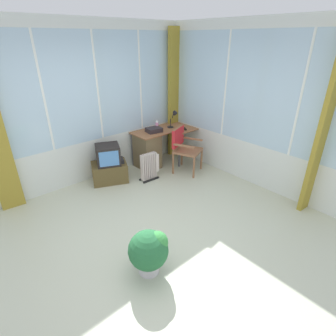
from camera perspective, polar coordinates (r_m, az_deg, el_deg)
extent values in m
cube|color=beige|center=(3.87, -3.52, -14.08)|extent=(5.62, 5.10, 0.06)
cube|color=silver|center=(5.23, -17.90, 1.28)|extent=(4.62, 0.06, 0.76)
cube|color=silver|center=(4.85, -20.06, 15.31)|extent=(4.53, 0.06, 1.84)
cube|color=silver|center=(4.79, -22.11, 27.13)|extent=(4.62, 0.06, 0.18)
cube|color=white|center=(4.71, -25.34, 14.10)|extent=(0.04, 0.07, 1.84)
cube|color=white|center=(5.04, -15.08, 16.32)|extent=(0.04, 0.07, 1.84)
cube|color=white|center=(5.52, -6.17, 17.81)|extent=(0.04, 0.07, 1.84)
cube|color=silver|center=(5.19, 17.13, 1.21)|extent=(0.06, 4.10, 0.76)
cube|color=silver|center=(4.81, 19.22, 15.35)|extent=(0.06, 4.02, 1.84)
cube|color=silver|center=(4.75, 21.21, 27.29)|extent=(0.06, 4.10, 0.18)
cube|color=white|center=(4.52, 26.78, 13.41)|extent=(0.07, 0.04, 1.84)
cube|color=white|center=(5.18, 12.52, 16.83)|extent=(0.07, 0.04, 1.84)
cube|color=olive|center=(5.99, 1.40, 15.30)|extent=(0.35, 0.10, 2.68)
cube|color=olive|center=(4.37, 30.71, 7.51)|extent=(0.35, 0.10, 2.68)
cube|color=#955F3C|center=(5.64, -1.44, 8.21)|extent=(1.26, 0.56, 0.02)
cube|color=#955F3C|center=(5.60, 3.88, 8.01)|extent=(0.56, 0.20, 0.02)
cube|color=brown|center=(5.54, -4.58, 3.63)|extent=(0.40, 0.52, 0.71)
cylinder|color=#4C4C51|center=(5.53, 2.44, 3.71)|extent=(0.04, 0.04, 0.72)
cylinder|color=#4C4C51|center=(5.62, -7.59, 3.87)|extent=(0.04, 0.04, 0.72)
cylinder|color=black|center=(5.75, 0.52, 8.81)|extent=(0.13, 0.13, 0.02)
cylinder|color=black|center=(5.73, 0.52, 9.71)|extent=(0.02, 0.02, 0.17)
cylinder|color=black|center=(5.69, 1.12, 11.38)|extent=(0.04, 0.08, 0.16)
cone|color=black|center=(5.69, 1.78, 11.71)|extent=(0.12, 0.12, 0.12)
cube|color=black|center=(5.63, 3.67, 8.40)|extent=(0.11, 0.15, 0.02)
cylinder|color=pink|center=(5.58, -2.38, 9.01)|extent=(0.06, 0.06, 0.16)
cone|color=white|center=(5.55, -2.40, 10.07)|extent=(0.06, 0.06, 0.06)
cube|color=#2D2628|center=(5.45, -3.04, 8.18)|extent=(0.33, 0.28, 0.09)
cylinder|color=#905F3F|center=(5.14, 5.58, 0.02)|extent=(0.04, 0.04, 0.43)
cylinder|color=#905F3F|center=(5.51, 7.19, 1.84)|extent=(0.04, 0.04, 0.43)
cylinder|color=#905F3F|center=(5.28, 1.11, 0.93)|extent=(0.04, 0.04, 0.43)
cylinder|color=#905F3F|center=(5.65, 2.97, 2.65)|extent=(0.04, 0.04, 0.43)
cube|color=#905F3F|center=(5.30, 4.30, 3.72)|extent=(0.63, 0.63, 0.04)
cube|color=#905F3F|center=(5.29, 2.16, 6.49)|extent=(0.41, 0.20, 0.43)
cube|color=red|center=(5.28, 2.16, 6.71)|extent=(0.44, 0.23, 0.36)
cube|color=#905F3F|center=(5.04, 3.43, 4.76)|extent=(0.21, 0.41, 0.03)
cube|color=#905F3F|center=(5.42, 5.23, 6.28)|extent=(0.21, 0.41, 0.03)
cube|color=brown|center=(5.15, -12.39, -0.86)|extent=(0.76, 0.66, 0.36)
cube|color=black|center=(5.00, -12.79, 2.83)|extent=(0.55, 0.54, 0.36)
cube|color=#548ED1|center=(4.81, -12.54, 1.92)|extent=(0.32, 0.15, 0.28)
cube|color=#262628|center=(5.07, -11.01, 1.54)|extent=(0.33, 0.31, 0.07)
cube|color=silver|center=(4.97, -5.56, -0.05)|extent=(0.03, 0.10, 0.51)
cube|color=silver|center=(4.99, -5.16, 0.09)|extent=(0.03, 0.10, 0.51)
cube|color=silver|center=(5.01, -4.76, 0.22)|extent=(0.03, 0.10, 0.51)
cube|color=silver|center=(5.03, -4.37, 0.35)|extent=(0.03, 0.10, 0.51)
cube|color=silver|center=(5.05, -3.97, 0.48)|extent=(0.03, 0.10, 0.51)
cube|color=silver|center=(5.07, -3.59, 0.60)|extent=(0.03, 0.10, 0.51)
cube|color=silver|center=(5.10, -3.20, 0.73)|extent=(0.03, 0.10, 0.51)
cube|color=silver|center=(5.12, -2.82, 0.86)|extent=(0.03, 0.10, 0.51)
cube|color=black|center=(5.11, -3.63, -2.56)|extent=(0.36, 0.05, 0.03)
cube|color=black|center=(5.22, -4.51, -1.98)|extent=(0.36, 0.05, 0.03)
cube|color=silver|center=(5.13, -2.46, 1.23)|extent=(0.05, 0.09, 0.35)
cylinder|color=silver|center=(3.31, -4.11, -20.29)|extent=(0.24, 0.24, 0.15)
sphere|color=#276A3B|center=(3.14, -4.26, -17.17)|extent=(0.46, 0.46, 0.46)
sphere|color=green|center=(3.09, -2.37, -15.63)|extent=(0.25, 0.25, 0.25)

